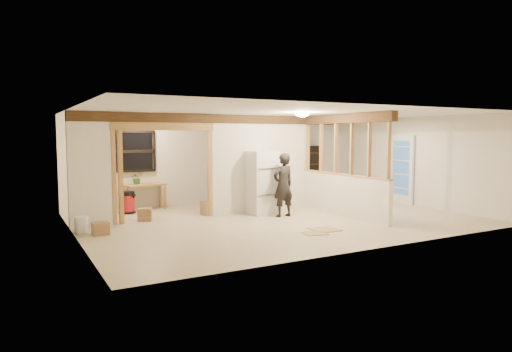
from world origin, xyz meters
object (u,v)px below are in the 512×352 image
refrigerator (262,182)px  woman (283,185)px  bookshelf (310,171)px  work_table (144,197)px  shop_vac (127,202)px

refrigerator → woman: refrigerator is taller
refrigerator → bookshelf: (3.04, 2.22, 0.02)m
refrigerator → work_table: (-2.43, 2.11, -0.45)m
woman → shop_vac: 4.00m
woman → work_table: size_ratio=1.43×
refrigerator → bookshelf: size_ratio=0.97×
work_table → shop_vac: bearing=-155.8°
woman → bookshelf: bearing=-140.0°
woman → work_table: woman is taller
shop_vac → bookshelf: bearing=5.0°
work_table → bookshelf: bearing=-10.8°
woman → bookshelf: size_ratio=0.95×
refrigerator → work_table: size_ratio=1.46×
bookshelf → shop_vac: bearing=-175.0°
woman → bookshelf: (2.81, 2.85, 0.04)m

